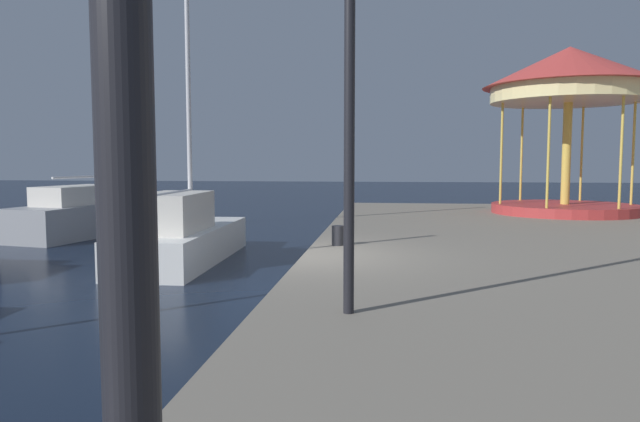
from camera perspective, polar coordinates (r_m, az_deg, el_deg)
ground_plane at (r=10.91m, az=-1.65°, el=-8.40°), size 120.00×120.00×0.00m
sailboat_white at (r=14.88m, az=-13.26°, el=-2.33°), size 1.96×5.68×7.39m
sailboat_grey at (r=21.49m, az=-21.38°, el=-0.33°), size 3.08×6.50×6.18m
carousel at (r=20.79m, az=22.97°, el=10.76°), size 5.39×5.39×5.33m
lamp_post_mid_promenade at (r=6.67m, az=2.90°, el=17.67°), size 0.36×0.36×4.72m
bollard_north at (r=11.91m, az=1.72°, el=-2.39°), size 0.24×0.24×0.40m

